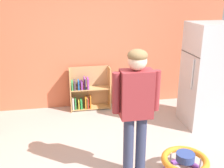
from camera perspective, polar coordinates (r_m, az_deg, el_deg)
name	(u,v)px	position (r m, az deg, el deg)	size (l,w,h in m)	color
back_wall	(98,40)	(5.28, -3.08, 9.39)	(5.20, 0.06, 2.70)	#C36747
refrigerator	(207,76)	(4.83, 19.73, 1.72)	(0.73, 0.68, 1.78)	#B7BABF
bookshelf	(87,91)	(5.33, -5.30, -1.58)	(0.80, 0.28, 0.85)	tan
standing_person	(136,103)	(3.14, 5.17, -4.13)	(0.57, 0.23, 1.65)	#323855
baby_walker	(185,164)	(3.66, 15.29, -16.28)	(0.60, 0.60, 0.32)	#723B9A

